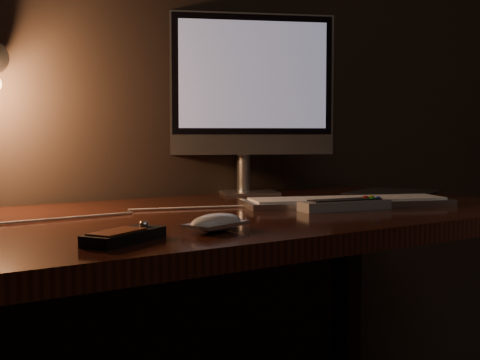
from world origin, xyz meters
TOP-DOWN VIEW (x-y plane):
  - desk at (0.00, 1.93)m, footprint 1.60×0.75m
  - monitor at (0.36, 2.17)m, footprint 0.44×0.22m
  - keyboard at (0.37, 1.80)m, footprint 0.51×0.31m
  - mousepad at (0.72, 1.96)m, footprint 0.32×0.30m
  - mouse at (-0.11, 1.62)m, footprint 0.13×0.09m
  - media_remote at (-0.29, 1.61)m, footprint 0.16×0.12m
  - tv_remote at (0.30, 1.73)m, footprint 0.22×0.09m
  - cable at (-0.12, 1.92)m, footprint 0.54×0.09m

SIDE VIEW (x-z plane):
  - desk at x=0.00m, z-range 0.25..1.00m
  - mousepad at x=0.72m, z-range 0.75..0.75m
  - cable at x=-0.12m, z-range 0.75..0.75m
  - keyboard at x=0.37m, z-range 0.75..0.77m
  - media_remote at x=-0.29m, z-range 0.75..0.77m
  - mouse at x=-0.11m, z-range 0.75..0.77m
  - tv_remote at x=0.30m, z-range 0.75..0.78m
  - monitor at x=0.36m, z-range 0.80..1.29m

